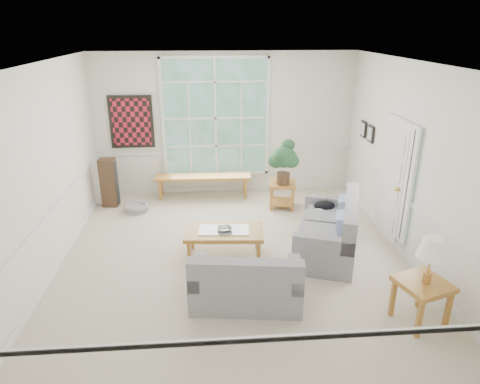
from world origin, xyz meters
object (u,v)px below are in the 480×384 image
loveseat_front (246,277)px  end_table (282,195)px  coffee_table (224,243)px  side_table (420,302)px  loveseat_right (327,226)px

loveseat_front → end_table: (1.02, 3.15, -0.13)m
coffee_table → side_table: bearing=-33.3°
coffee_table → loveseat_front: bearing=-74.8°
coffee_table → loveseat_right: bearing=5.0°
loveseat_right → coffee_table: size_ratio=1.40×
loveseat_right → loveseat_front: bearing=-119.0°
loveseat_right → end_table: bearing=121.6°
loveseat_front → end_table: bearing=79.4°
coffee_table → side_table: size_ratio=2.14×
loveseat_right → loveseat_front: 1.91m
loveseat_front → side_table: bearing=-7.6°
side_table → end_table: bearing=106.4°
coffee_table → side_table: (2.36, -1.82, 0.06)m
side_table → loveseat_front: bearing=165.0°
loveseat_front → coffee_table: (-0.24, 1.25, -0.16)m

